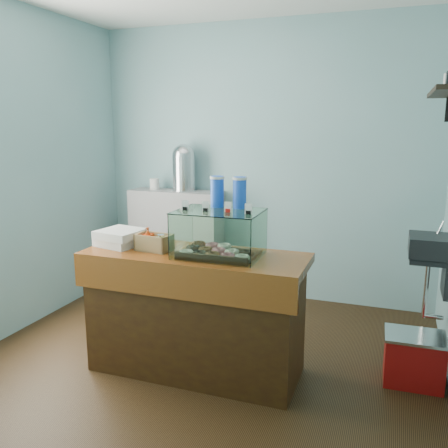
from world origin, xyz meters
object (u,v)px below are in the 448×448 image
at_px(display_case, 220,230).
at_px(red_cooler, 414,359).
at_px(coffee_urn, 184,166).
at_px(counter, 195,312).

relative_size(display_case, red_cooler, 1.40).
relative_size(coffee_urn, red_cooler, 1.18).
xyz_separation_m(display_case, red_cooler, (1.33, 0.33, -0.89)).
bearing_deg(coffee_urn, display_case, -57.63).
bearing_deg(counter, coffee_urn, 116.84).
relative_size(counter, red_cooler, 3.81).
height_order(counter, red_cooler, counter).
height_order(display_case, red_cooler, display_case).
distance_m(counter, coffee_urn, 2.00).
bearing_deg(display_case, coffee_urn, 121.44).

